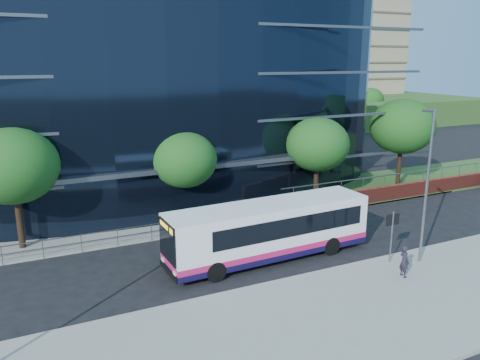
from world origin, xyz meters
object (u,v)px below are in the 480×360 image
tree_far_c (318,145)px  tree_dist_e (293,102)px  street_sign (392,226)px  tree_dist_f (370,99)px  tree_far_b (184,160)px  tree_far_a (13,166)px  pedestrian (404,261)px  streetlight_east (427,183)px  tree_far_d (402,126)px  city_bus (271,230)px

tree_far_c → tree_dist_e: 35.36m
street_sign → tree_dist_f: 56.25m
street_sign → tree_far_b: (-7.50, 11.09, 2.06)m
tree_far_c → tree_dist_e: size_ratio=1.00×
tree_far_c → tree_dist_f: tree_far_c is taller
tree_far_a → pedestrian: bearing=-35.8°
tree_dist_e → streetlight_east: streetlight_east is taller
tree_far_a → pedestrian: 21.21m
tree_far_b → tree_dist_f: 53.90m
tree_far_a → pedestrian: (16.91, -12.19, -3.91)m
tree_far_a → tree_dist_e: size_ratio=1.07×
tree_far_c → tree_dist_f: (33.00, 33.00, -0.33)m
tree_far_c → tree_far_d: (9.00, 1.00, 0.65)m
tree_far_b → tree_far_c: 10.02m
tree_far_d → tree_far_a: bearing=-178.0°
streetlight_east → tree_far_d: bearing=50.6°
tree_far_a → street_sign: bearing=-31.2°
tree_far_b → pedestrian: size_ratio=3.75×
tree_far_b → city_bus: bearing=-73.8°
street_sign → streetlight_east: bearing=-21.4°
city_bus → streetlight_east: bearing=-32.9°
tree_dist_e → tree_dist_f: 16.13m
street_sign → city_bus: size_ratio=0.24×
tree_dist_f → pedestrian: tree_dist_f is taller
pedestrian → tree_dist_f: bearing=-33.2°
street_sign → tree_far_a: tree_far_a is taller
street_sign → pedestrian: street_sign is taller
tree_far_a → tree_dist_e: (37.00, 31.00, -0.33)m
tree_far_c → tree_dist_e: (17.00, 31.00, 0.00)m
tree_far_a → tree_dist_f: 62.44m
tree_far_b → streetlight_east: 14.74m
tree_far_d → tree_far_c: bearing=-173.7°
street_sign → tree_far_a: bearing=148.8°
tree_far_a → city_bus: (12.22, -7.16, -3.22)m
tree_dist_e → pedestrian: size_ratio=4.04×
tree_far_d → pedestrian: 18.38m
tree_far_d → pedestrian: (-12.09, -13.19, -4.23)m
tree_far_b → tree_far_c: (10.00, -0.50, 0.33)m
tree_far_a → pedestrian: tree_far_a is taller
tree_far_b → tree_far_d: bearing=1.5°
tree_far_a → tree_far_c: bearing=0.0°
streetlight_east → city_bus: size_ratio=0.69×
street_sign → tree_far_d: 16.61m
tree_dist_e → street_sign: bearing=-115.1°
tree_far_a → tree_far_d: size_ratio=0.94×
tree_far_d → streetlight_east: streetlight_east is taller
street_sign → streetlight_east: streetlight_east is taller
tree_far_d → tree_dist_f: (24.00, 32.00, -0.98)m
tree_far_c → tree_dist_e: same height
tree_far_a → tree_dist_e: tree_far_a is taller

